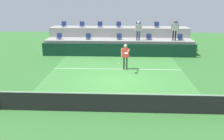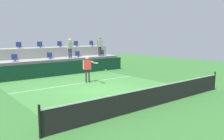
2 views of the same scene
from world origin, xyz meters
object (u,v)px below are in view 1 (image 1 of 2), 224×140
Objects in this scene: spectator_in_grey at (138,29)px; stadium_chair_upper_mid_right at (138,25)px; stadium_chair_lower_far_left at (59,37)px; stadium_chair_lower_left at (88,37)px; stadium_chair_lower_right at (149,37)px; tennis_ball at (119,63)px; stadium_chair_lower_center at (119,37)px; stadium_chair_lower_far_right at (180,37)px; stadium_chair_upper_right at (157,25)px; stadium_chair_upper_mid_left at (100,25)px; tennis_player at (125,54)px; spectator_in_white at (175,28)px; stadium_chair_upper_far_right at (176,25)px; stadium_chair_upper_far_left at (64,25)px; stadium_chair_upper_left at (82,25)px; stadium_chair_upper_center at (119,25)px.

stadium_chair_upper_mid_right is at bearing 86.19° from spectator_in_grey.
stadium_chair_lower_far_left and stadium_chair_lower_left have the same top height.
stadium_chair_lower_right is 7.65× the size of tennis_ball.
stadium_chair_lower_center is 1.00× the size of stadium_chair_lower_far_right.
stadium_chair_upper_right reaches higher than tennis_ball.
stadium_chair_upper_right is at bearing 0.00° from stadium_chair_upper_mid_left.
stadium_chair_lower_center is 4.93m from tennis_player.
stadium_chair_lower_right is at bearing 169.68° from spectator_in_white.
stadium_chair_upper_mid_right is at bearing 143.44° from spectator_in_white.
stadium_chair_upper_mid_left is (-1.86, 1.80, 0.85)m from stadium_chair_lower_center.
stadium_chair_lower_far_left is 0.29× the size of tennis_player.
stadium_chair_lower_right is 1.30m from spectator_in_grey.
stadium_chair_lower_far_left is 10.82m from stadium_chair_upper_far_right.
stadium_chair_upper_far_left is at bearing 161.37° from stadium_chair_lower_center.
stadium_chair_upper_left is at bearing 114.78° from stadium_chair_lower_left.
stadium_chair_upper_right is (3.49, 1.80, 0.85)m from stadium_chair_lower_center.
stadium_chair_upper_mid_left is (0.89, 1.80, 0.85)m from stadium_chair_lower_left.
spectator_in_grey is (1.63, -0.38, 0.77)m from stadium_chair_lower_center.
stadium_chair_upper_right reaches higher than stadium_chair_lower_left.
stadium_chair_lower_left is 4.47m from spectator_in_grey.
stadium_chair_upper_far_left is 1.00× the size of stadium_chair_upper_mid_right.
stadium_chair_upper_mid_right is (1.86, 0.00, 0.00)m from stadium_chair_upper_center.
stadium_chair_lower_far_right is 9.12m from stadium_chair_upper_left.
stadium_chair_upper_mid_left is at bearing 161.65° from spectator_in_white.
spectator_in_white reaches higher than stadium_chair_upper_far_left.
spectator_in_white reaches higher than stadium_chair_upper_far_right.
tennis_player is (-1.27, -6.69, -1.20)m from stadium_chair_upper_mid_right.
stadium_chair_upper_left is 7.94m from tennis_player.
spectator_in_white reaches higher than stadium_chair_upper_left.
stadium_chair_upper_center is (5.28, 1.80, 0.85)m from stadium_chair_lower_far_left.
stadium_chair_lower_far_right is 7.45m from stadium_chair_upper_mid_left.
stadium_chair_upper_far_right reaches higher than stadium_chair_lower_far_left.
stadium_chair_upper_mid_left is 3.64m from stadium_chair_upper_mid_right.
stadium_chair_upper_far_left is at bearing 131.13° from tennis_player.
stadium_chair_upper_left is at bearing 168.56° from stadium_chair_lower_far_right.
stadium_chair_upper_right is 7.43m from tennis_player.
spectator_in_grey reaches higher than stadium_chair_upper_far_left.
stadium_chair_upper_mid_right is 3.67m from spectator_in_white.
stadium_chair_lower_left is at bearing -145.97° from stadium_chair_upper_center.
stadium_chair_upper_far_left is 1.00× the size of stadium_chair_upper_left.
stadium_chair_upper_far_left reaches higher than stadium_chair_lower_right.
stadium_chair_lower_far_left is at bearing -134.67° from stadium_chair_upper_left.
stadium_chair_upper_mid_right is at bearing 0.00° from stadium_chair_upper_far_left.
stadium_chair_upper_left is 5.65m from spectator_in_grey.
stadium_chair_upper_far_right is at bearing 0.00° from stadium_chair_upper_far_left.
stadium_chair_lower_far_right is 2.70m from stadium_chair_upper_right.
stadium_chair_lower_center is 2.61m from stadium_chair_lower_right.
stadium_chair_lower_center is 1.00× the size of stadium_chair_upper_far_right.
spectator_in_grey is at bearing -51.82° from stadium_chair_upper_center.
tennis_ball is at bearing -88.86° from stadium_chair_upper_center.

